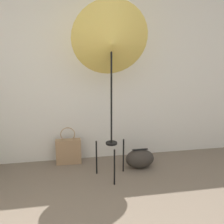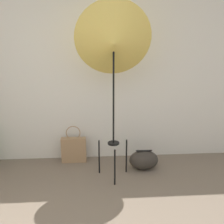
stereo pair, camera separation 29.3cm
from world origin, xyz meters
name	(u,v)px [view 2 (the right image)]	position (x,y,z in m)	size (l,w,h in m)	color
wall_back	(89,71)	(0.00, 2.49, 1.30)	(8.00, 0.05, 2.60)	silver
photo_umbrella	(114,42)	(0.30, 1.85, 1.69)	(0.91, 0.49, 2.15)	black
tote_bag	(74,149)	(-0.24, 2.33, 0.19)	(0.35, 0.11, 0.54)	#9E7A56
duffel_bag	(144,160)	(0.73, 2.03, 0.13)	(0.40, 0.26, 0.27)	#332D28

